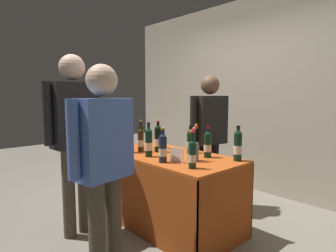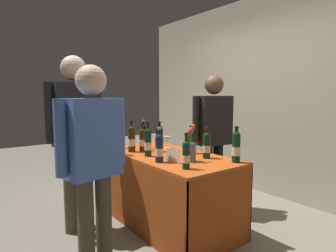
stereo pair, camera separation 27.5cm
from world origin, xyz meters
name	(u,v)px [view 2 (the right image)]	position (x,y,z in m)	size (l,w,h in m)	color
ground_plane	(168,224)	(0.00, 0.00, 0.00)	(12.00, 12.00, 0.00)	gray
back_partition	(267,95)	(0.00, 1.74, 1.38)	(5.06, 0.12, 2.76)	#B2A893
tasting_table	(168,176)	(0.00, 0.00, 0.53)	(1.54, 0.79, 0.77)	#B74C19
featured_wine_bottle	(186,154)	(0.56, -0.23, 0.89)	(0.07, 0.07, 0.31)	black
display_bottle_0	(207,145)	(0.37, 0.20, 0.90)	(0.08, 0.08, 0.31)	black
display_bottle_1	(142,139)	(-0.31, -0.13, 0.90)	(0.07, 0.07, 0.31)	#38230F
display_bottle_2	(236,146)	(0.66, 0.29, 0.91)	(0.08, 0.08, 0.34)	black
display_bottle_3	(191,142)	(0.10, 0.23, 0.89)	(0.07, 0.07, 0.30)	black
display_bottle_4	(132,138)	(-0.35, -0.24, 0.91)	(0.08, 0.08, 0.34)	#38230F
display_bottle_5	(144,136)	(-0.42, -0.04, 0.91)	(0.07, 0.07, 0.34)	black
display_bottle_6	(159,138)	(-0.17, 0.01, 0.91)	(0.08, 0.08, 0.34)	black
display_bottle_7	(148,142)	(-0.05, -0.22, 0.91)	(0.07, 0.07, 0.35)	black
display_bottle_8	(159,147)	(0.23, -0.27, 0.90)	(0.08, 0.08, 0.32)	#192333
wine_glass_near_vendor	(122,139)	(-0.60, -0.22, 0.87)	(0.07, 0.07, 0.15)	silver
wine_glass_mid	(167,139)	(-0.29, 0.21, 0.87)	(0.08, 0.08, 0.14)	silver
flower_vase	(190,150)	(0.38, -0.02, 0.87)	(0.11, 0.11, 0.35)	slate
brochure_stand	(173,155)	(0.31, -0.18, 0.83)	(0.14, 0.01, 0.13)	silver
vendor_presenter	(213,131)	(0.02, 0.65, 0.96)	(0.27, 0.57, 1.61)	black
taster_foreground_right	(93,155)	(0.39, -0.98, 0.95)	(0.27, 0.56, 1.60)	#4C4233
taster_foreground_left	(75,127)	(-0.46, -0.81, 1.07)	(0.24, 0.58, 1.77)	#4C4233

